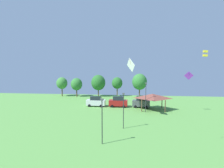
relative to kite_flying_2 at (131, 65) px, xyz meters
The scene contains 15 objects.
kite_flying_2 is the anchor object (origin of this frame).
kite_flying_3 15.89m from the kite_flying_2, 19.98° to the left, with size 0.81×0.78×1.28m.
kite_flying_5 13.52m from the kite_flying_2, 26.49° to the left, with size 1.76×0.49×1.77m.
parked_car_leftmost 15.25m from the kite_flying_2, 131.99° to the left, with size 4.58×2.04×2.50m.
parked_car_second_from_left 13.03m from the kite_flying_2, 107.66° to the left, with size 4.42×2.10×2.61m.
parked_car_third_from_left 12.88m from the kite_flying_2, 75.21° to the left, with size 4.20×2.27×2.68m.
park_pavilion 11.07m from the kite_flying_2, 56.75° to the left, with size 6.32×5.19×3.60m.
light_post_0 13.65m from the kite_flying_2, 106.22° to the right, with size 0.36×0.20×5.63m.
light_post_2 8.60m from the kite_flying_2, 57.61° to the left, with size 0.36×0.20×6.28m.
light_post_3 8.79m from the kite_flying_2, 100.32° to the right, with size 0.36×0.20×5.51m.
treeline_tree_0 33.29m from the kite_flying_2, 134.07° to the left, with size 3.55×3.55×6.31m.
treeline_tree_1 30.00m from the kite_flying_2, 127.17° to the left, with size 3.70×3.70×6.10m.
treeline_tree_2 27.52m from the kite_flying_2, 113.53° to the left, with size 4.65×4.65×7.12m.
treeline_tree_3 27.11m from the kite_flying_2, 100.08° to the left, with size 3.55×3.55×6.31m.
treeline_tree_4 26.88m from the kite_flying_2, 84.01° to the left, with size 4.87×4.87×7.50m.
Camera 1 is at (0.73, 0.06, 9.21)m, focal length 28.00 mm.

